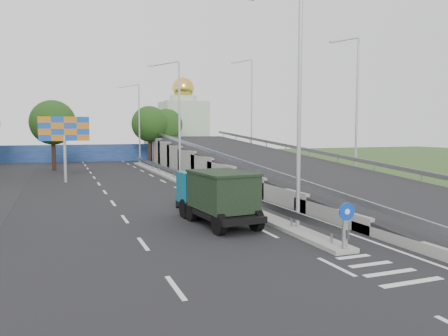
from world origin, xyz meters
name	(u,v)px	position (x,y,z in m)	size (l,w,h in m)	color
ground	(388,273)	(0.00, 0.00, 0.00)	(160.00, 160.00, 0.00)	#2D4C1E
road_surface	(157,192)	(-3.00, 20.00, 0.00)	(26.00, 90.00, 0.04)	black
median	(183,182)	(0.00, 24.00, 0.10)	(1.00, 44.00, 0.20)	gray
overpass_ramp	(265,160)	(7.50, 24.00, 1.75)	(10.00, 50.00, 3.50)	gray
median_guardrail	(183,175)	(0.00, 24.00, 0.75)	(0.09, 44.00, 0.71)	gray
sign_bollard	(346,226)	(0.00, 2.17, 1.03)	(0.64, 0.23, 1.67)	black
lamp_post_near	(296,97)	(0.11, 6.00, 5.81)	(2.74, 0.18, 10.08)	#B2B5B7
lamp_post_mid	(177,113)	(0.11, 26.00, 5.81)	(2.74, 0.18, 10.08)	#B2B5B7
lamp_post_far	(138,119)	(0.11, 46.00, 5.81)	(2.74, 0.18, 10.08)	#B2B5B7
blue_wall	(101,153)	(-4.00, 52.00, 1.20)	(30.00, 0.50, 2.40)	navy
church	(183,124)	(10.00, 60.00, 5.31)	(7.00, 7.00, 13.80)	#B2CCAD
billboard	(64,133)	(-9.00, 28.00, 4.19)	(4.00, 0.24, 5.50)	#B2B5B7
tree_left_mid	(53,123)	(-10.00, 40.00, 5.18)	(4.80, 4.80, 7.60)	black
tree_median_far	(149,124)	(2.00, 48.00, 5.18)	(4.80, 4.80, 7.60)	black
tree_ramp_far	(167,125)	(6.00, 55.00, 5.18)	(4.80, 4.80, 7.60)	black
dump_truck	(216,194)	(-2.57, 8.63, 1.40)	(2.61, 5.89, 2.52)	black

